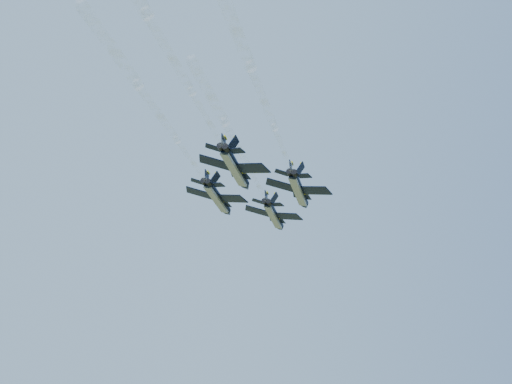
{
  "coord_description": "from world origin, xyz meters",
  "views": [
    {
      "loc": [
        -9.99,
        -99.92,
        69.79
      ],
      "look_at": [
        2.36,
        -0.64,
        106.2
      ],
      "focal_mm": 40.0,
      "sensor_mm": 36.0,
      "label": 1
    }
  ],
  "objects": [
    {
      "name": "jet_lead",
      "position": [
        7.45,
        9.96,
        105.16
      ],
      "size": [
        11.48,
        16.06,
        4.48
      ],
      "rotation": [
        0.0,
        0.27,
        -0.37
      ],
      "color": "black"
    },
    {
      "name": "jet_right",
      "position": [
        9.56,
        -5.51,
        105.16
      ],
      "size": [
        11.48,
        16.06,
        4.48
      ],
      "rotation": [
        0.0,
        0.27,
        -0.37
      ],
      "color": "black"
    },
    {
      "name": "smoke_trail_slot",
      "position": [
        -15.23,
        -46.32,
        105.2
      ],
      "size": [
        17.57,
        41.76,
        1.9
      ],
      "rotation": [
        0.0,
        0.27,
        -0.37
      ],
      "color": "white"
    },
    {
      "name": "jet_left",
      "position": [
        -4.68,
        0.59,
        105.16
      ],
      "size": [
        11.48,
        16.06,
        4.48
      ],
      "rotation": [
        0.0,
        0.27,
        -0.37
      ],
      "color": "black"
    },
    {
      "name": "smoke_trail_lead",
      "position": [
        -5.08,
        -21.94,
        105.2
      ],
      "size": [
        17.57,
        41.76,
        1.9
      ],
      "rotation": [
        0.0,
        0.27,
        -0.37
      ],
      "color": "white"
    },
    {
      "name": "smoke_trail_left",
      "position": [
        -17.2,
        -31.32,
        105.2
      ],
      "size": [
        17.57,
        41.76,
        1.9
      ],
      "rotation": [
        0.0,
        0.27,
        -0.37
      ],
      "color": "white"
    },
    {
      "name": "smoke_trail_right",
      "position": [
        -2.97,
        -37.42,
        105.2
      ],
      "size": [
        17.57,
        41.76,
        1.9
      ],
      "rotation": [
        0.0,
        0.27,
        -0.37
      ],
      "color": "white"
    },
    {
      "name": "jet_slot",
      "position": [
        -2.71,
        -14.41,
        105.16
      ],
      "size": [
        11.48,
        16.06,
        4.48
      ],
      "rotation": [
        0.0,
        0.27,
        -0.37
      ],
      "color": "black"
    }
  ]
}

